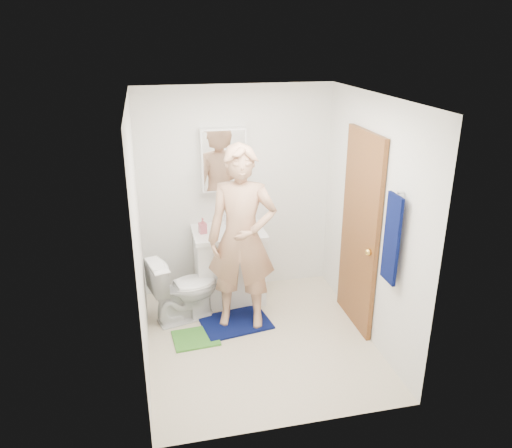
{
  "coord_description": "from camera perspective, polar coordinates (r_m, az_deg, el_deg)",
  "views": [
    {
      "loc": [
        -0.97,
        -4.16,
        2.92
      ],
      "look_at": [
        0.02,
        0.25,
        1.16
      ],
      "focal_mm": 35.0,
      "sensor_mm": 36.0,
      "label": 1
    }
  ],
  "objects": [
    {
      "name": "faucet",
      "position": [
        5.69,
        -3.49,
        0.49
      ],
      "size": [
        0.03,
        0.03,
        0.12
      ],
      "primitive_type": "cylinder",
      "color": "silver",
      "rests_on": "countertop"
    },
    {
      "name": "toilet",
      "position": [
        5.39,
        -8.23,
        -7.3
      ],
      "size": [
        0.8,
        0.58,
        0.73
      ],
      "primitive_type": "imported",
      "rotation": [
        0.0,
        0.0,
        1.83
      ],
      "color": "white",
      "rests_on": "floor"
    },
    {
      "name": "door",
      "position": [
        5.13,
        11.75,
        -0.92
      ],
      "size": [
        0.05,
        0.8,
        2.05
      ],
      "primitive_type": "cube",
      "color": "brown",
      "rests_on": "ground"
    },
    {
      "name": "ceiling",
      "position": [
        4.31,
        0.53,
        14.41
      ],
      "size": [
        2.2,
        2.4,
        0.02
      ],
      "primitive_type": "cube",
      "color": "white",
      "rests_on": "ground"
    },
    {
      "name": "towel_hook",
      "position": [
        4.32,
        16.26,
        3.51
      ],
      "size": [
        0.06,
        0.02,
        0.02
      ],
      "primitive_type": "cylinder",
      "rotation": [
        0.0,
        1.57,
        0.0
      ],
      "color": "silver",
      "rests_on": "wall_right"
    },
    {
      "name": "wall_right",
      "position": [
        4.96,
        13.06,
        0.36
      ],
      "size": [
        0.02,
        2.4,
        2.4
      ],
      "primitive_type": "cube",
      "color": "silver",
      "rests_on": "ground"
    },
    {
      "name": "vanity_cabinet",
      "position": [
        5.73,
        -3.09,
        -4.91
      ],
      "size": [
        0.75,
        0.55,
        0.8
      ],
      "primitive_type": "cube",
      "color": "white",
      "rests_on": "floor"
    },
    {
      "name": "bath_mat",
      "position": [
        5.43,
        -2.35,
        -11.18
      ],
      "size": [
        0.78,
        0.61,
        0.02
      ],
      "primitive_type": "cube",
      "rotation": [
        0.0,
        0.0,
        0.16
      ],
      "color": "#070F43",
      "rests_on": "floor"
    },
    {
      "name": "wall_front",
      "position": [
        3.55,
        4.92,
        -7.83
      ],
      "size": [
        2.2,
        0.02,
        2.4
      ],
      "primitive_type": "cube",
      "color": "silver",
      "rests_on": "ground"
    },
    {
      "name": "towel",
      "position": [
        4.44,
        15.26,
        -1.68
      ],
      "size": [
        0.03,
        0.24,
        0.8
      ],
      "primitive_type": "cube",
      "color": "#070F43",
      "rests_on": "wall_right"
    },
    {
      "name": "soap_dispenser",
      "position": [
        5.46,
        -6.12,
        -0.19
      ],
      "size": [
        0.09,
        0.1,
        0.17
      ],
      "primitive_type": "imported",
      "rotation": [
        0.0,
        0.0,
        0.22
      ],
      "color": "#C65C6A",
      "rests_on": "countertop"
    },
    {
      "name": "wall_back",
      "position": [
        5.73,
        -2.26,
        3.72
      ],
      "size": [
        2.2,
        0.02,
        2.4
      ],
      "primitive_type": "cube",
      "color": "silver",
      "rests_on": "ground"
    },
    {
      "name": "floor",
      "position": [
        5.18,
        0.44,
        -13.2
      ],
      "size": [
        2.2,
        2.4,
        0.02
      ],
      "primitive_type": "cube",
      "color": "beige",
      "rests_on": "ground"
    },
    {
      "name": "toothbrush_cup",
      "position": [
        5.66,
        -0.76,
        0.32
      ],
      "size": [
        0.16,
        0.16,
        0.1
      ],
      "primitive_type": "imported",
      "rotation": [
        0.0,
        0.0,
        0.21
      ],
      "color": "#984597",
      "rests_on": "countertop"
    },
    {
      "name": "green_rug",
      "position": [
        5.22,
        -6.91,
        -12.82
      ],
      "size": [
        0.48,
        0.41,
        0.02
      ],
      "primitive_type": "cube",
      "rotation": [
        0.0,
        0.0,
        0.08
      ],
      "color": "#418C2E",
      "rests_on": "floor"
    },
    {
      "name": "man",
      "position": [
        4.99,
        -1.62,
        -1.71
      ],
      "size": [
        0.8,
        0.64,
        1.91
      ],
      "primitive_type": "imported",
      "rotation": [
        0.0,
        0.0,
        -0.29
      ],
      "color": "tan",
      "rests_on": "bath_mat"
    },
    {
      "name": "wall_left",
      "position": [
        4.51,
        -13.41,
        -1.83
      ],
      "size": [
        0.02,
        2.4,
        2.4
      ],
      "primitive_type": "cube",
      "color": "silver",
      "rests_on": "ground"
    },
    {
      "name": "mirror_panel",
      "position": [
        5.47,
        -3.62,
        7.21
      ],
      "size": [
        0.46,
        0.01,
        0.66
      ],
      "primitive_type": "cube",
      "color": "white",
      "rests_on": "wall_back"
    },
    {
      "name": "medicine_cabinet",
      "position": [
        5.53,
        -3.73,
        7.36
      ],
      "size": [
        0.5,
        0.12,
        0.7
      ],
      "primitive_type": "cube",
      "color": "white",
      "rests_on": "wall_back"
    },
    {
      "name": "door_knob",
      "position": [
        4.88,
        12.75,
        -3.16
      ],
      "size": [
        0.07,
        0.07,
        0.07
      ],
      "primitive_type": "sphere",
      "color": "gold",
      "rests_on": "door"
    },
    {
      "name": "sink_basin",
      "position": [
        5.55,
        -3.18,
        -0.83
      ],
      "size": [
        0.4,
        0.4,
        0.03
      ],
      "primitive_type": "cylinder",
      "color": "white",
      "rests_on": "countertop"
    },
    {
      "name": "countertop",
      "position": [
        5.56,
        -3.17,
        -0.97
      ],
      "size": [
        0.79,
        0.59,
        0.05
      ],
      "primitive_type": "cube",
      "color": "white",
      "rests_on": "vanity_cabinet"
    }
  ]
}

